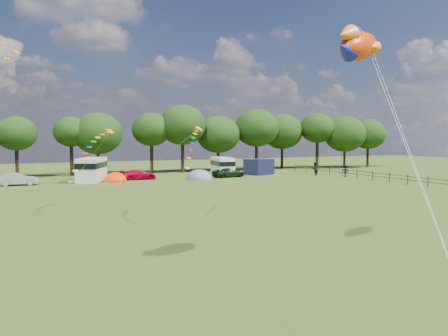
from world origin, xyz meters
name	(u,v)px	position (x,y,z in m)	size (l,w,h in m)	color
ground_plane	(305,278)	(0.00, 0.00, 0.00)	(180.00, 180.00, 0.00)	black
tree_line	(124,131)	(5.30, 54.99, 6.35)	(102.98, 10.98, 10.27)	black
fence	(365,174)	(32.00, 34.50, 0.70)	(0.12, 33.12, 1.20)	#472D19
car_b	(18,179)	(-9.35, 44.37, 0.72)	(1.53, 4.10, 1.45)	gray
car_c	(139,175)	(5.15, 46.02, 0.63)	(1.76, 4.19, 1.26)	#B90025
car_d	(229,173)	(17.17, 44.45, 0.63)	(2.08, 4.60, 1.26)	black
campervan_c	(92,169)	(-0.87, 45.77, 1.57)	(4.77, 6.47, 2.92)	silver
campervan_d	(222,166)	(17.36, 47.01, 1.38)	(2.97, 5.51, 2.57)	silver
tent_orange	(115,181)	(1.79, 44.61, 0.02)	(2.94, 3.22, 2.30)	#F73300
tent_greyblue	(199,179)	(12.27, 42.89, 0.02)	(3.48, 3.82, 2.59)	slate
awning_navy	(259,167)	(23.06, 46.81, 1.11)	(3.56, 2.89, 2.23)	black
fish_kite	(356,45)	(4.00, 1.98, 9.93)	(3.89, 2.77, 2.08)	red
streamer_kite_a	(3,69)	(-10.66, 30.23, 11.41)	(3.35, 5.58, 5.76)	#F69D04
streamer_kite_b	(95,146)	(-4.61, 21.46, 4.99)	(4.25, 4.59, 3.78)	#F99B00
streamer_kite_c	(195,139)	(1.10, 15.38, 5.50)	(3.08, 4.87, 2.77)	gold
walker_a	(315,169)	(29.49, 42.10, 0.93)	(0.91, 0.56, 1.87)	black
walker_b	(345,171)	(31.93, 38.41, 0.86)	(1.11, 0.52, 1.72)	black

